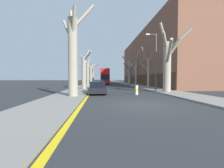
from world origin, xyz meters
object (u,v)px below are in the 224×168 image
object	(u,v)px
street_tree_left_1	(84,71)
parked_car_3	(99,83)
parked_car_0	(98,88)
lamp_post	(155,59)
street_tree_left_3	(91,74)
street_tree_right_3	(129,71)
street_tree_right_1	(148,71)
parked_car_2	(99,84)
double_decker_bus	(105,76)
parked_car_1	(98,85)
street_tree_right_0	(168,62)
street_tree_left_4	(93,74)
traffic_bollard	(137,90)
street_tree_right_2	(136,69)
street_tree_left_0	(73,52)
street_tree_left_2	(87,72)

from	to	relation	value
street_tree_left_1	parked_car_3	world-z (taller)	street_tree_left_1
parked_car_0	lamp_post	distance (m)	8.32
street_tree_left_3	street_tree_right_3	distance (m)	10.34
street_tree_right_1	parked_car_2	bearing A→B (deg)	148.37
street_tree_right_1	parked_car_2	xyz separation A→B (m)	(-8.07, 4.97, -2.19)
street_tree_right_1	double_decker_bus	world-z (taller)	street_tree_right_1
street_tree_left_1	double_decker_bus	size ratio (longest dim) A/B	0.58
parked_car_1	street_tree_right_0	bearing A→B (deg)	-37.66
double_decker_bus	street_tree_right_1	bearing A→B (deg)	-72.84
street_tree_left_4	traffic_bollard	xyz separation A→B (m)	(6.17, -35.51, -2.80)
street_tree_left_3	parked_car_1	xyz separation A→B (m)	(2.20, -17.81, -2.21)
street_tree_right_3	parked_car_3	xyz separation A→B (m)	(-7.95, -4.32, -3.00)
street_tree_right_2	street_tree_right_3	world-z (taller)	street_tree_right_2
street_tree_right_0	double_decker_bus	bearing A→B (deg)	102.94
parked_car_2	lamp_post	distance (m)	13.04
street_tree_left_0	double_decker_bus	world-z (taller)	street_tree_left_0
street_tree_left_2	traffic_bollard	size ratio (longest dim) A/B	7.04
parked_car_3	street_tree_left_1	bearing A→B (deg)	-100.03
street_tree_left_3	parked_car_0	distance (m)	24.47
street_tree_left_4	traffic_bollard	bearing A→B (deg)	-80.14
street_tree_left_1	traffic_bollard	distance (m)	10.15
street_tree_right_2	parked_car_1	xyz separation A→B (m)	(-7.88, -8.46, -2.96)
parked_car_3	parked_car_1	bearing A→B (deg)	-90.00
street_tree_left_3	lamp_post	xyz separation A→B (m)	(9.44, -22.17, 1.29)
double_decker_bus	traffic_bollard	size ratio (longest dim) A/B	10.86
street_tree_right_1	street_tree_right_2	size ratio (longest dim) A/B	0.82
street_tree_left_0	street_tree_right_0	world-z (taller)	street_tree_left_0
traffic_bollard	street_tree_left_2	bearing A→B (deg)	111.30
lamp_post	street_tree_left_4	bearing A→B (deg)	106.51
street_tree_right_0	street_tree_left_1	bearing A→B (deg)	149.44
street_tree_left_4	street_tree_right_0	size ratio (longest dim) A/B	0.88
street_tree_right_0	double_decker_bus	world-z (taller)	street_tree_right_0
street_tree_right_0	parked_car_3	distance (m)	19.83
street_tree_left_0	double_decker_bus	distance (m)	31.66
street_tree_left_4	street_tree_right_3	world-z (taller)	street_tree_right_3
parked_car_2	traffic_bollard	size ratio (longest dim) A/B	4.21
street_tree_left_4	double_decker_bus	xyz separation A→B (m)	(3.80, -5.62, -0.79)
street_tree_left_1	traffic_bollard	size ratio (longest dim) A/B	6.29
street_tree_left_4	street_tree_right_1	world-z (taller)	street_tree_left_4
street_tree_left_0	parked_car_0	distance (m)	5.02
street_tree_right_2	street_tree_left_2	bearing A→B (deg)	179.65
parked_car_2	street_tree_left_2	bearing A→B (deg)	133.34
street_tree_left_3	street_tree_right_1	bearing A→B (deg)	-58.68
parked_car_1	parked_car_3	size ratio (longest dim) A/B	1.13
parked_car_1	traffic_bollard	size ratio (longest dim) A/B	4.68
street_tree_left_1	street_tree_right_0	world-z (taller)	street_tree_right_0
street_tree_right_1	parked_car_0	world-z (taller)	street_tree_right_1
street_tree_left_1	street_tree_right_2	xyz separation A→B (m)	(9.99, 8.68, 0.78)
parked_car_3	street_tree_left_0	bearing A→B (deg)	-95.69
street_tree_right_3	parked_car_2	distance (m)	13.19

